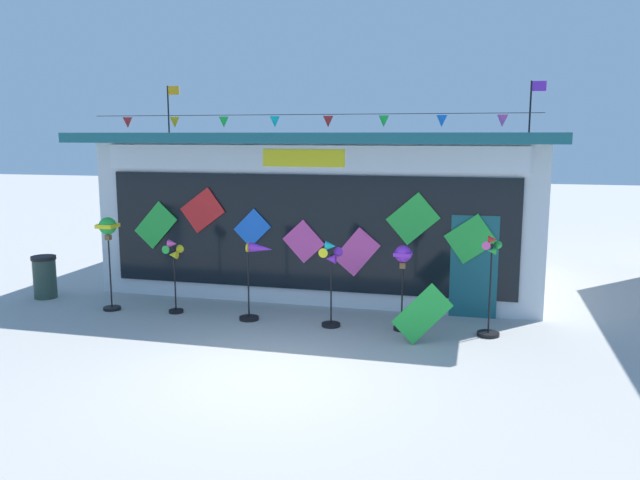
{
  "coord_description": "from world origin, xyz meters",
  "views": [
    {
      "loc": [
        2.98,
        -8.6,
        3.53
      ],
      "look_at": [
        -0.1,
        3.53,
        1.46
      ],
      "focal_mm": 35.96,
      "sensor_mm": 36.0,
      "label": 1
    }
  ],
  "objects_px": {
    "wind_spinner_center_left": "(257,270)",
    "display_kite_on_ground": "(422,314)",
    "wind_spinner_right": "(403,265)",
    "wind_spinner_far_left": "(108,237)",
    "trash_bin": "(45,277)",
    "wind_spinner_far_right": "(490,284)",
    "wind_spinner_center_right": "(331,271)",
    "wind_spinner_left": "(174,264)",
    "kite_shop_building": "(336,205)"
  },
  "relations": [
    {
      "from": "wind_spinner_far_right",
      "to": "trash_bin",
      "type": "relative_size",
      "value": 1.95
    },
    {
      "from": "wind_spinner_left",
      "to": "trash_bin",
      "type": "height_order",
      "value": "wind_spinner_left"
    },
    {
      "from": "wind_spinner_left",
      "to": "display_kite_on_ground",
      "type": "relative_size",
      "value": 1.55
    },
    {
      "from": "wind_spinner_center_left",
      "to": "wind_spinner_right",
      "type": "distance_m",
      "value": 2.76
    },
    {
      "from": "wind_spinner_far_right",
      "to": "wind_spinner_center_left",
      "type": "bearing_deg",
      "value": -178.76
    },
    {
      "from": "wind_spinner_far_right",
      "to": "trash_bin",
      "type": "xyz_separation_m",
      "value": [
        -9.36,
        0.4,
        -0.48
      ]
    },
    {
      "from": "wind_spinner_center_right",
      "to": "trash_bin",
      "type": "distance_m",
      "value": 6.57
    },
    {
      "from": "wind_spinner_far_left",
      "to": "wind_spinner_far_right",
      "type": "height_order",
      "value": "wind_spinner_far_left"
    },
    {
      "from": "wind_spinner_left",
      "to": "kite_shop_building",
      "type": "bearing_deg",
      "value": 60.0
    },
    {
      "from": "kite_shop_building",
      "to": "wind_spinner_far_right",
      "type": "xyz_separation_m",
      "value": [
        3.7,
        -4.06,
        -0.85
      ]
    },
    {
      "from": "wind_spinner_right",
      "to": "wind_spinner_far_left",
      "type": "bearing_deg",
      "value": -179.18
    },
    {
      "from": "wind_spinner_far_left",
      "to": "wind_spinner_left",
      "type": "relative_size",
      "value": 1.27
    },
    {
      "from": "kite_shop_building",
      "to": "wind_spinner_right",
      "type": "bearing_deg",
      "value": -62.04
    },
    {
      "from": "wind_spinner_right",
      "to": "wind_spinner_left",
      "type": "bearing_deg",
      "value": 179.88
    },
    {
      "from": "wind_spinner_center_right",
      "to": "wind_spinner_far_right",
      "type": "height_order",
      "value": "wind_spinner_far_right"
    },
    {
      "from": "kite_shop_building",
      "to": "display_kite_on_ground",
      "type": "distance_m",
      "value": 5.54
    },
    {
      "from": "trash_bin",
      "to": "wind_spinner_center_right",
      "type": "bearing_deg",
      "value": -4.81
    },
    {
      "from": "wind_spinner_left",
      "to": "wind_spinner_far_right",
      "type": "distance_m",
      "value": 6.05
    },
    {
      "from": "wind_spinner_center_left",
      "to": "trash_bin",
      "type": "bearing_deg",
      "value": 174.43
    },
    {
      "from": "wind_spinner_far_left",
      "to": "display_kite_on_ground",
      "type": "xyz_separation_m",
      "value": [
        6.31,
        -0.56,
        -0.98
      ]
    },
    {
      "from": "wind_spinner_center_left",
      "to": "wind_spinner_center_right",
      "type": "height_order",
      "value": "wind_spinner_center_right"
    },
    {
      "from": "wind_spinner_center_right",
      "to": "trash_bin",
      "type": "height_order",
      "value": "wind_spinner_center_right"
    },
    {
      "from": "wind_spinner_center_left",
      "to": "wind_spinner_right",
      "type": "bearing_deg",
      "value": 1.42
    },
    {
      "from": "wind_spinner_center_right",
      "to": "trash_bin",
      "type": "relative_size",
      "value": 1.74
    },
    {
      "from": "wind_spinner_center_right",
      "to": "display_kite_on_ground",
      "type": "xyz_separation_m",
      "value": [
        1.72,
        -0.52,
        -0.54
      ]
    },
    {
      "from": "wind_spinner_center_left",
      "to": "trash_bin",
      "type": "height_order",
      "value": "wind_spinner_center_left"
    },
    {
      "from": "display_kite_on_ground",
      "to": "wind_spinner_center_right",
      "type": "bearing_deg",
      "value": 163.18
    },
    {
      "from": "kite_shop_building",
      "to": "wind_spinner_center_right",
      "type": "xyz_separation_m",
      "value": [
        0.87,
        -4.2,
        -0.75
      ]
    },
    {
      "from": "wind_spinner_right",
      "to": "wind_spinner_far_right",
      "type": "height_order",
      "value": "wind_spinner_far_right"
    },
    {
      "from": "wind_spinner_center_left",
      "to": "display_kite_on_ground",
      "type": "relative_size",
      "value": 1.57
    },
    {
      "from": "wind_spinner_center_left",
      "to": "wind_spinner_right",
      "type": "height_order",
      "value": "wind_spinner_right"
    },
    {
      "from": "kite_shop_building",
      "to": "wind_spinner_far_right",
      "type": "distance_m",
      "value": 5.56
    },
    {
      "from": "wind_spinner_far_right",
      "to": "kite_shop_building",
      "type": "bearing_deg",
      "value": 132.37
    },
    {
      "from": "wind_spinner_center_left",
      "to": "display_kite_on_ground",
      "type": "height_order",
      "value": "wind_spinner_center_left"
    },
    {
      "from": "wind_spinner_right",
      "to": "display_kite_on_ground",
      "type": "height_order",
      "value": "wind_spinner_right"
    },
    {
      "from": "trash_bin",
      "to": "wind_spinner_far_right",
      "type": "bearing_deg",
      "value": -2.46
    },
    {
      "from": "wind_spinner_far_right",
      "to": "trash_bin",
      "type": "distance_m",
      "value": 9.38
    },
    {
      "from": "trash_bin",
      "to": "wind_spinner_right",
      "type": "bearing_deg",
      "value": -3.12
    },
    {
      "from": "wind_spinner_left",
      "to": "wind_spinner_center_right",
      "type": "bearing_deg",
      "value": -2.35
    },
    {
      "from": "wind_spinner_center_right",
      "to": "wind_spinner_right",
      "type": "bearing_deg",
      "value": 5.38
    },
    {
      "from": "wind_spinner_center_left",
      "to": "wind_spinner_far_right",
      "type": "bearing_deg",
      "value": 1.24
    },
    {
      "from": "wind_spinner_center_right",
      "to": "wind_spinner_far_right",
      "type": "distance_m",
      "value": 2.84
    },
    {
      "from": "wind_spinner_far_left",
      "to": "wind_spinner_right",
      "type": "bearing_deg",
      "value": 0.82
    },
    {
      "from": "wind_spinner_right",
      "to": "wind_spinner_center_right",
      "type": "bearing_deg",
      "value": -174.62
    },
    {
      "from": "wind_spinner_far_left",
      "to": "wind_spinner_left",
      "type": "xyz_separation_m",
      "value": [
        1.36,
        0.09,
        -0.49
      ]
    },
    {
      "from": "wind_spinner_far_left",
      "to": "trash_bin",
      "type": "height_order",
      "value": "wind_spinner_far_left"
    },
    {
      "from": "wind_spinner_left",
      "to": "wind_spinner_far_right",
      "type": "height_order",
      "value": "wind_spinner_far_right"
    },
    {
      "from": "kite_shop_building",
      "to": "display_kite_on_ground",
      "type": "relative_size",
      "value": 10.26
    },
    {
      "from": "wind_spinner_far_right",
      "to": "wind_spinner_right",
      "type": "bearing_deg",
      "value": -179.09
    },
    {
      "from": "trash_bin",
      "to": "kite_shop_building",
      "type": "bearing_deg",
      "value": 32.87
    }
  ]
}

